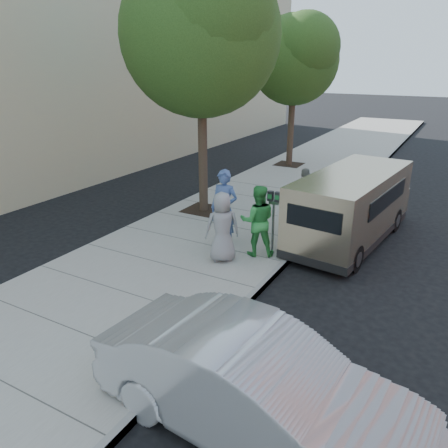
{
  "coord_description": "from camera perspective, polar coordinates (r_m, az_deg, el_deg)",
  "views": [
    {
      "loc": [
        4.83,
        -9.03,
        4.7
      ],
      "look_at": [
        0.15,
        -0.65,
        1.1
      ],
      "focal_mm": 35.0,
      "sensor_mm": 36.0,
      "label": 1
    }
  ],
  "objects": [
    {
      "name": "tree_far",
      "position": [
        20.31,
        9.35,
        20.84
      ],
      "size": [
        3.92,
        3.8,
        6.49
      ],
      "color": "black",
      "rests_on": "sidewalk"
    },
    {
      "name": "person_gray_shirt",
      "position": [
        10.34,
        -0.22,
        -0.41
      ],
      "size": [
        0.99,
        0.94,
        1.7
      ],
      "primitive_type": "imported",
      "rotation": [
        0.0,
        0.0,
        3.83
      ],
      "color": "gray",
      "rests_on": "sidewalk"
    },
    {
      "name": "tree_near",
      "position": [
        13.48,
        -2.88,
        24.14
      ],
      "size": [
        4.62,
        4.6,
        7.53
      ],
      "color": "black",
      "rests_on": "sidewalk"
    },
    {
      "name": "sedan",
      "position": [
        6.03,
        4.19,
        -20.51
      ],
      "size": [
        4.64,
        1.94,
        1.49
      ],
      "primitive_type": "imported",
      "rotation": [
        0.0,
        0.0,
        1.49
      ],
      "color": "#ACAFB3",
      "rests_on": "ground"
    },
    {
      "name": "van",
      "position": [
        12.3,
        16.4,
        2.36
      ],
      "size": [
        2.32,
        5.42,
        1.95
      ],
      "rotation": [
        0.0,
        0.0,
        -0.12
      ],
      "color": "#C4B08D",
      "rests_on": "ground"
    },
    {
      "name": "person_striped_polo",
      "position": [
        12.68,
        10.48,
        3.34
      ],
      "size": [
        1.1,
        0.84,
        1.74
      ],
      "primitive_type": "imported",
      "rotation": [
        0.0,
        0.0,
        3.61
      ],
      "color": "slate",
      "rests_on": "sidewalk"
    },
    {
      "name": "person_green_shirt",
      "position": [
        10.66,
        4.41,
        0.43
      ],
      "size": [
        1.08,
        1.0,
        1.78
      ],
      "primitive_type": "imported",
      "rotation": [
        0.0,
        0.0,
        3.63
      ],
      "color": "green",
      "rests_on": "sidewalk"
    },
    {
      "name": "ground",
      "position": [
        11.27,
        0.93,
        -4.09
      ],
      "size": [
        120.0,
        120.0,
        0.0
      ],
      "primitive_type": "plane",
      "color": "black",
      "rests_on": "ground"
    },
    {
      "name": "curb_face",
      "position": [
        10.7,
        7.76,
        -5.26
      ],
      "size": [
        0.12,
        60.0,
        0.16
      ],
      "primitive_type": "cube",
      "color": "gray",
      "rests_on": "ground"
    },
    {
      "name": "person_officer",
      "position": [
        11.19,
        0.03,
        2.07
      ],
      "size": [
        0.75,
        0.51,
        2.0
      ],
      "primitive_type": "imported",
      "rotation": [
        0.0,
        0.0,
        0.05
      ],
      "color": "#455C93",
      "rests_on": "sidewalk"
    },
    {
      "name": "parking_meter",
      "position": [
        10.8,
        6.5,
        2.02
      ],
      "size": [
        0.33,
        0.12,
        1.57
      ],
      "rotation": [
        0.0,
        0.0,
        0.01
      ],
      "color": "gray",
      "rests_on": "sidewalk"
    },
    {
      "name": "sidewalk",
      "position": [
        11.7,
        -3.39,
        -2.76
      ],
      "size": [
        5.0,
        60.0,
        0.15
      ],
      "primitive_type": "cube",
      "color": "gray",
      "rests_on": "ground"
    }
  ]
}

